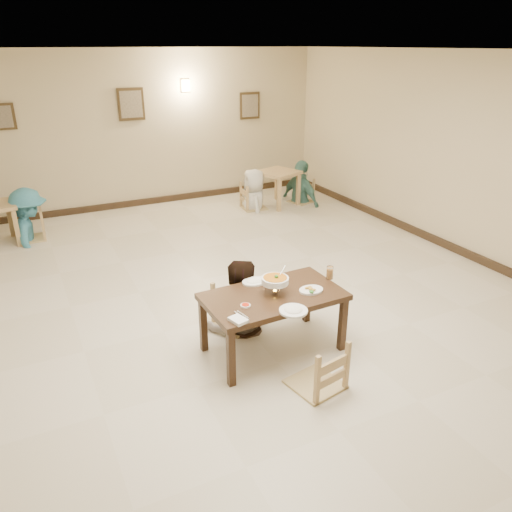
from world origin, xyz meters
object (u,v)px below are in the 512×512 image
curry_warmer (275,281)px  bg_diner_d (302,160)px  main_table (273,301)px  bg_chair_lr (27,212)px  bg_chair_rl (254,185)px  bg_diner_c (254,169)px  chair_far (238,287)px  bg_diner_b (23,189)px  main_diner (237,261)px  bg_chair_rr (301,181)px  drink_glass (330,273)px  chair_near (318,342)px  bg_table_right (278,178)px

curry_warmer → bg_diner_d: size_ratio=0.18×
bg_diner_d → main_table: bearing=133.5°
bg_chair_lr → bg_chair_rl: (4.14, -0.13, 0.01)m
bg_chair_rl → bg_diner_c: (0.00, -0.00, 0.31)m
chair_far → curry_warmer: (0.14, -0.65, 0.33)m
bg_chair_rl → chair_far: bearing=156.6°
curry_warmer → bg_diner_b: size_ratio=0.18×
main_diner → bg_chair_rl: main_diner is taller
bg_chair_rr → bg_diner_b: size_ratio=0.51×
curry_warmer → bg_chair_rl: bg_chair_rl is taller
main_table → bg_diner_c: bearing=64.5°
chair_far → drink_glass: bearing=-53.9°
chair_far → main_diner: size_ratio=0.59×
main_diner → bg_chair_rl: size_ratio=1.72×
curry_warmer → bg_chair_lr: size_ratio=0.33×
main_diner → bg_chair_rr: (3.24, 3.97, -0.39)m
main_table → main_diner: size_ratio=0.87×
main_table → chair_near: 0.74m
bg_table_right → bg_chair_rl: 0.54m
main_table → bg_chair_lr: bearing=112.3°
chair_near → bg_diner_c: (1.95, 5.34, 0.31)m
main_diner → bg_diner_b: bearing=-52.9°
chair_far → chair_near: chair_far is taller
curry_warmer → bg_diner_b: (-2.13, 4.73, 0.06)m
bg_chair_rr → bg_diner_c: 1.13m
chair_near → bg_chair_rl: bearing=-120.9°
main_table → bg_chair_lr: (-2.11, 4.74, -0.12)m
main_table → main_diner: main_diner is taller
chair_far → bg_diner_c: size_ratio=0.62×
chair_near → bg_diner_c: bearing=-120.9°
main_table → bg_diner_c: 5.04m
bg_diner_b → bg_table_right: bearing=-87.7°
bg_chair_lr → bg_chair_rr: (5.21, -0.17, -0.02)m
chair_far → bg_diner_b: bearing=97.3°
chair_near → bg_table_right: size_ratio=1.10×
bg_table_right → bg_chair_lr: bg_chair_lr is taller
bg_diner_b → bg_diner_d: 5.22m
bg_diner_b → bg_diner_c: bearing=-87.7°
main_table → curry_warmer: (0.02, 0.01, 0.23)m
chair_far → bg_diner_d: size_ratio=0.57×
bg_chair_rr → bg_diner_b: (-5.21, 0.17, 0.43)m
drink_glass → bg_diner_d: 5.10m
curry_warmer → bg_diner_b: bg_diner_b is taller
main_diner → bg_chair_lr: main_diner is taller
drink_glass → bg_diner_b: 5.48m
main_table → main_diner: 0.66m
drink_glass → bg_chair_rl: (1.30, 4.55, -0.26)m
chair_near → curry_warmer: chair_near is taller
bg_chair_lr → bg_table_right: bearing=90.7°
bg_diner_c → chair_near: bearing=-7.3°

